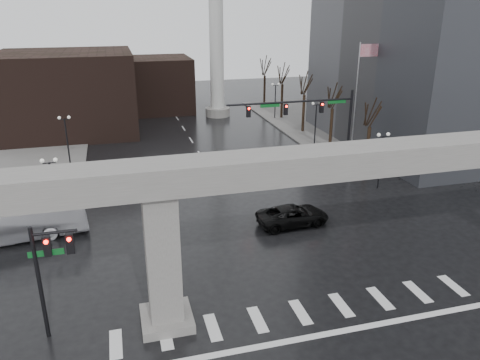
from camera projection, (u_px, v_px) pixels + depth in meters
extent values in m
plane|color=black|center=(294.00, 301.00, 25.90)|extent=(160.00, 160.00, 0.00)
cube|color=slate|center=(374.00, 122.00, 64.76)|extent=(28.00, 36.00, 0.15)
cube|color=gray|center=(300.00, 165.00, 23.08)|extent=(48.00, 2.20, 1.40)
cube|color=gray|center=(163.00, 261.00, 22.90)|extent=(1.60, 1.60, 7.30)
cube|color=gray|center=(167.00, 318.00, 24.10)|extent=(2.60, 2.60, 0.50)
cube|color=black|center=(69.00, 93.00, 58.63)|extent=(16.00, 14.00, 10.00)
cube|color=black|center=(157.00, 84.00, 70.96)|extent=(10.00, 10.00, 8.00)
cylinder|color=beige|center=(216.00, 8.00, 63.62)|extent=(2.00, 2.00, 30.00)
cylinder|color=gray|center=(218.00, 112.00, 68.70)|extent=(3.60, 3.60, 1.20)
cylinder|color=black|center=(349.00, 132.00, 44.61)|extent=(0.24, 0.24, 8.00)
cylinder|color=black|center=(291.00, 102.00, 42.01)|extent=(12.00, 0.18, 0.18)
cube|color=black|center=(322.00, 107.00, 42.97)|extent=(0.35, 0.30, 1.00)
cube|color=black|center=(286.00, 109.00, 42.11)|extent=(0.35, 0.30, 1.00)
cube|color=black|center=(248.00, 112.00, 41.26)|extent=(0.35, 0.30, 1.00)
sphere|color=#FF0C05|center=(323.00, 104.00, 42.70)|extent=(0.20, 0.20, 0.20)
cube|color=#0C561E|center=(337.00, 102.00, 43.18)|extent=(1.80, 0.05, 0.35)
cube|color=#0C561E|center=(270.00, 105.00, 41.59)|extent=(1.80, 0.05, 0.35)
cylinder|color=black|center=(40.00, 284.00, 22.16)|extent=(0.20, 0.20, 6.00)
cylinder|color=black|center=(54.00, 233.00, 21.49)|extent=(2.00, 0.14, 0.14)
cube|color=black|center=(47.00, 246.00, 21.62)|extent=(0.35, 0.30, 1.00)
cube|color=black|center=(70.00, 243.00, 21.86)|extent=(0.35, 0.30, 1.00)
cube|color=#0C561E|center=(46.00, 253.00, 21.72)|extent=(1.60, 0.05, 0.30)
cylinder|color=silver|center=(355.00, 104.00, 47.33)|extent=(0.12, 0.12, 12.00)
cube|color=#AD1228|center=(369.00, 50.00, 45.74)|extent=(2.00, 0.03, 1.20)
cylinder|color=black|center=(380.00, 163.00, 41.01)|extent=(0.14, 0.14, 4.80)
cube|color=black|center=(383.00, 137.00, 40.18)|extent=(0.90, 0.06, 0.06)
sphere|color=silver|center=(379.00, 135.00, 40.00)|extent=(0.32, 0.32, 0.32)
sphere|color=silver|center=(388.00, 134.00, 40.22)|extent=(0.32, 0.32, 0.32)
cylinder|color=black|center=(315.00, 125.00, 53.65)|extent=(0.14, 0.14, 4.80)
cube|color=black|center=(317.00, 105.00, 52.82)|extent=(0.90, 0.06, 0.06)
sphere|color=silver|center=(313.00, 103.00, 52.64)|extent=(0.32, 0.32, 0.32)
sphere|color=silver|center=(320.00, 103.00, 52.86)|extent=(0.32, 0.32, 0.32)
cylinder|color=black|center=(275.00, 102.00, 66.29)|extent=(0.14, 0.14, 4.80)
cube|color=black|center=(276.00, 85.00, 65.46)|extent=(0.90, 0.06, 0.06)
sphere|color=silver|center=(273.00, 84.00, 65.28)|extent=(0.32, 0.32, 0.32)
sphere|color=silver|center=(279.00, 84.00, 65.50)|extent=(0.32, 0.32, 0.32)
cylinder|color=black|center=(54.00, 193.00, 34.39)|extent=(0.14, 0.14, 4.80)
cube|color=black|center=(49.00, 163.00, 33.56)|extent=(0.90, 0.06, 0.06)
sphere|color=silver|center=(42.00, 161.00, 33.38)|extent=(0.32, 0.32, 0.32)
sphere|color=silver|center=(55.00, 160.00, 33.60)|extent=(0.32, 0.32, 0.32)
cylinder|color=black|center=(67.00, 142.00, 47.03)|extent=(0.14, 0.14, 4.80)
cube|color=black|center=(64.00, 119.00, 46.20)|extent=(0.90, 0.06, 0.06)
sphere|color=silver|center=(59.00, 118.00, 46.02)|extent=(0.32, 0.32, 0.32)
sphere|color=silver|center=(69.00, 117.00, 46.24)|extent=(0.32, 0.32, 0.32)
cylinder|color=black|center=(75.00, 113.00, 59.67)|extent=(0.14, 0.14, 4.80)
cube|color=black|center=(73.00, 95.00, 58.84)|extent=(0.90, 0.06, 0.06)
sphere|color=silver|center=(69.00, 93.00, 58.66)|extent=(0.32, 0.32, 0.32)
sphere|color=silver|center=(77.00, 93.00, 58.88)|extent=(0.32, 0.32, 0.32)
cylinder|color=black|center=(367.00, 150.00, 44.91)|extent=(0.34, 0.34, 4.55)
cylinder|color=black|center=(371.00, 112.00, 43.59)|extent=(0.12, 1.52, 2.98)
cylinder|color=black|center=(374.00, 114.00, 44.02)|extent=(0.83, 1.14, 2.51)
cylinder|color=black|center=(331.00, 130.00, 52.12)|extent=(0.34, 0.34, 4.66)
cylinder|color=black|center=(333.00, 95.00, 50.77)|extent=(0.12, 1.55, 3.05)
cylinder|color=black|center=(336.00, 97.00, 51.20)|extent=(0.85, 1.16, 2.57)
cylinder|color=black|center=(303.00, 114.00, 59.32)|extent=(0.34, 0.34, 4.76)
cylinder|color=black|center=(305.00, 83.00, 57.94)|extent=(0.12, 1.59, 3.11)
cylinder|color=black|center=(308.00, 84.00, 58.38)|extent=(0.86, 1.18, 2.62)
cylinder|color=black|center=(282.00, 102.00, 66.53)|extent=(0.34, 0.34, 4.87)
cylinder|color=black|center=(283.00, 73.00, 65.12)|extent=(0.12, 1.62, 3.18)
cylinder|color=black|center=(285.00, 75.00, 65.55)|extent=(0.88, 1.20, 2.68)
cylinder|color=black|center=(264.00, 92.00, 73.73)|extent=(0.34, 0.34, 4.97)
cylinder|color=black|center=(265.00, 65.00, 72.29)|extent=(0.12, 1.65, 3.25)
cylinder|color=black|center=(267.00, 67.00, 72.73)|extent=(0.89, 1.23, 2.74)
imported|color=black|center=(293.00, 215.00, 34.68)|extent=(5.53, 2.80, 1.50)
imported|color=silver|center=(3.00, 220.00, 32.11)|extent=(11.14, 3.73, 3.04)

